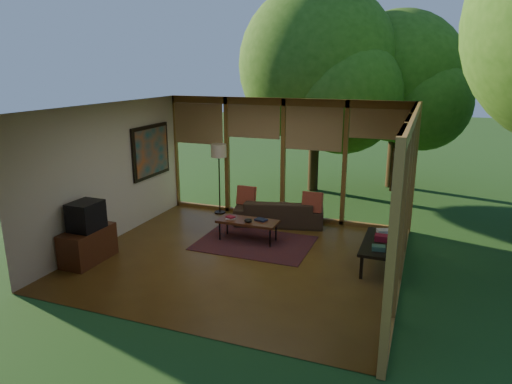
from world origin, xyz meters
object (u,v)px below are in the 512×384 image
at_px(sofa, 279,212).
at_px(coffee_table, 248,222).
at_px(side_console, 381,244).
at_px(media_cabinet, 88,245).
at_px(television, 86,216).
at_px(floor_lamp, 219,155).

bearing_deg(sofa, coffee_table, 62.93).
height_order(coffee_table, side_console, side_console).
height_order(media_cabinet, television, television).
xyz_separation_m(media_cabinet, floor_lamp, (1.00, 3.35, 1.11)).
relative_size(sofa, side_console, 1.37).
relative_size(television, coffee_table, 0.46).
relative_size(media_cabinet, television, 1.82).
height_order(media_cabinet, side_console, media_cabinet).
relative_size(television, floor_lamp, 0.33).
bearing_deg(sofa, floor_lamp, -23.37).
xyz_separation_m(sofa, television, (-2.53, -3.09, 0.57)).
bearing_deg(floor_lamp, television, -106.22).
xyz_separation_m(media_cabinet, coffee_table, (2.28, 1.93, 0.09)).
height_order(television, floor_lamp, floor_lamp).
xyz_separation_m(television, floor_lamp, (0.98, 3.35, 0.56)).
height_order(sofa, media_cabinet, media_cabinet).
bearing_deg(coffee_table, media_cabinet, -139.74).
height_order(media_cabinet, floor_lamp, floor_lamp).
xyz_separation_m(sofa, floor_lamp, (-1.56, 0.26, 1.13)).
relative_size(sofa, television, 3.49).
bearing_deg(coffee_table, floor_lamp, 132.02).
xyz_separation_m(sofa, media_cabinet, (-2.55, -3.09, 0.02)).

